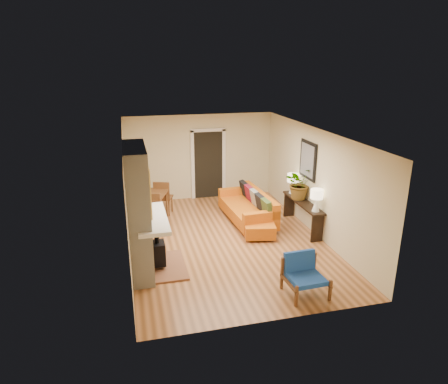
{
  "coord_description": "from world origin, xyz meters",
  "views": [
    {
      "loc": [
        -2.17,
        -8.52,
        4.13
      ],
      "look_at": [
        0.0,
        0.2,
        1.15
      ],
      "focal_mm": 32.0,
      "sensor_mm": 36.0,
      "label": 1
    }
  ],
  "objects": [
    {
      "name": "room_shell",
      "position": [
        0.6,
        2.63,
        1.24
      ],
      "size": [
        6.5,
        6.5,
        6.5
      ],
      "color": "#BD7A49",
      "rests_on": "ground"
    },
    {
      "name": "fireplace",
      "position": [
        -2.0,
        -1.0,
        1.24
      ],
      "size": [
        1.09,
        1.68,
        2.6
      ],
      "color": "white",
      "rests_on": "ground"
    },
    {
      "name": "sofa",
      "position": [
        0.92,
        1.02,
        0.38
      ],
      "size": [
        1.07,
        2.25,
        0.87
      ],
      "color": "silver",
      "rests_on": "ground"
    },
    {
      "name": "ottoman",
      "position": [
        0.83,
        -0.04,
        0.21
      ],
      "size": [
        0.86,
        0.86,
        0.37
      ],
      "color": "silver",
      "rests_on": "ground"
    },
    {
      "name": "blue_chair",
      "position": [
        0.83,
        -2.55,
        0.4
      ],
      "size": [
        0.75,
        0.73,
        0.75
      ],
      "color": "brown",
      "rests_on": "ground"
    },
    {
      "name": "dining_table",
      "position": [
        -1.58,
        1.48,
        0.65
      ],
      "size": [
        1.21,
        1.87,
        0.99
      ],
      "color": "brown",
      "rests_on": "ground"
    },
    {
      "name": "console_table",
      "position": [
        2.07,
        0.22,
        0.58
      ],
      "size": [
        0.34,
        1.85,
        0.72
      ],
      "color": "black",
      "rests_on": "ground"
    },
    {
      "name": "lamp_near",
      "position": [
        2.07,
        -0.48,
        1.06
      ],
      "size": [
        0.3,
        0.3,
        0.54
      ],
      "color": "white",
      "rests_on": "console_table"
    },
    {
      "name": "lamp_far",
      "position": [
        2.07,
        0.91,
        1.06
      ],
      "size": [
        0.3,
        0.3,
        0.54
      ],
      "color": "white",
      "rests_on": "console_table"
    },
    {
      "name": "houseplant",
      "position": [
        2.06,
        0.46,
        1.14
      ],
      "size": [
        0.95,
        0.89,
        0.84
      ],
      "primitive_type": "imported",
      "rotation": [
        0.0,
        0.0,
        0.39
      ],
      "color": "#1E5919",
      "rests_on": "console_table"
    }
  ]
}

